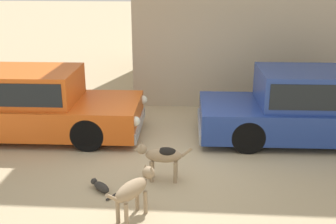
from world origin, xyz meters
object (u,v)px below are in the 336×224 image
object	(u,v)px
parked_sedan_second	(310,106)
stray_cat	(101,187)
stray_dog_tan	(134,189)
parked_sedan_nearest	(30,103)
stray_dog_spotted	(162,155)

from	to	relation	value
parked_sedan_second	stray_cat	distance (m)	4.64
stray_dog_tan	stray_cat	size ratio (longest dim) A/B	1.84
parked_sedan_nearest	stray_dog_tan	size ratio (longest dim) A/B	5.20
parked_sedan_nearest	parked_sedan_second	size ratio (longest dim) A/B	1.02
parked_sedan_nearest	stray_dog_spotted	bearing A→B (deg)	-33.64
parked_sedan_nearest	parked_sedan_second	distance (m)	5.88
parked_sedan_nearest	stray_dog_tan	world-z (taller)	parked_sedan_nearest
stray_dog_spotted	stray_dog_tan	xyz separation A→B (m)	(-0.30, -1.14, -0.01)
stray_dog_tan	parked_sedan_nearest	bearing A→B (deg)	73.42
stray_dog_tan	stray_cat	bearing A→B (deg)	75.55
parked_sedan_nearest	stray_cat	world-z (taller)	parked_sedan_nearest
parked_sedan_second	stray_dog_tan	distance (m)	4.52
parked_sedan_nearest	stray_dog_tan	bearing A→B (deg)	-49.72
stray_dog_spotted	parked_sedan_nearest	bearing A→B (deg)	-31.55
parked_sedan_second	stray_cat	xyz separation A→B (m)	(-3.86, -2.49, -0.65)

